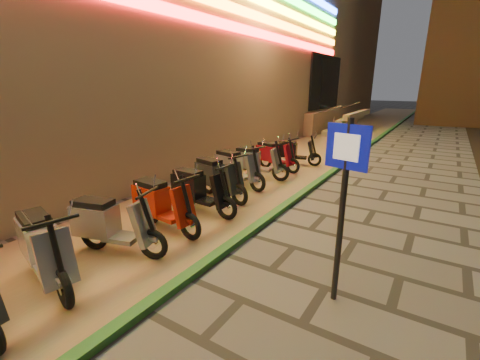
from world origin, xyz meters
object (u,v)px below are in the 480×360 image
Objects in this scene: scooter_6 at (160,203)px; scooter_9 at (235,167)px; scooter_4 at (43,247)px; scooter_10 at (255,161)px; scooter_5 at (109,224)px; pedestrian_sign at (344,189)px; scooter_11 at (273,155)px; scooter_8 at (216,177)px; scooter_12 at (294,152)px; scooter_7 at (197,189)px.

scooter_6 is 3.09m from scooter_9.
scooter_4 reaches higher than scooter_10.
pedestrian_sign is at bearing -3.38° from scooter_5.
scooter_5 is 0.97× the size of scooter_9.
scooter_10 reaches higher than scooter_11.
scooter_6 is at bearing -94.52° from scooter_10.
scooter_8 is 0.99× the size of scooter_9.
scooter_12 is (0.26, 4.15, -0.07)m from scooter_8.
scooter_8 is (-3.64, 2.36, -0.99)m from pedestrian_sign.
scooter_5 is 2.17m from scooter_7.
scooter_8 is at bearing -70.80° from scooter_9.
scooter_12 is (0.09, 6.17, -0.06)m from scooter_6.
scooter_9 is at bearing 77.97° from scooter_5.
scooter_11 is (0.09, 2.12, -0.04)m from scooter_9.
scooter_10 is (-0.04, 1.98, -0.02)m from scooter_8.
scooter_7 is (0.06, 2.16, -0.00)m from scooter_5.
scooter_4 is 5.19m from scooter_9.
scooter_7 is (-3.43, 1.38, -1.01)m from pedestrian_sign.
scooter_7 is 1.00m from scooter_8.
scooter_7 is 1.04× the size of scooter_11.
scooter_4 is at bearing -87.55° from scooter_6.
scooter_5 is 3.15m from scooter_8.
scooter_8 is 1.03× the size of scooter_10.
scooter_7 is 1.00× the size of scooter_10.
scooter_4 reaches higher than scooter_5.
scooter_10 is at bearing -80.12° from scooter_11.
scooter_5 is 1.00× the size of scooter_10.
scooter_7 reaches higher than scooter_10.
scooter_8 is 1.06× the size of scooter_11.
scooter_9 is 2.12m from scooter_11.
pedestrian_sign reaches higher than scooter_9.
scooter_7 is at bearing -104.61° from scooter_12.
scooter_9 is (-0.31, 3.07, 0.01)m from scooter_6.
pedestrian_sign is 6.72m from scooter_11.
scooter_7 is (0.14, 3.16, -0.01)m from scooter_4.
scooter_8 reaches higher than scooter_12.
scooter_4 is 1.03× the size of scooter_10.
scooter_9 is at bearing 105.95° from scooter_4.
scooter_8 is (-0.07, 4.14, -0.00)m from scooter_4.
scooter_9 reaches higher than scooter_10.
scooter_5 is 1.00× the size of scooter_7.
scooter_10 is at bearing 76.11° from scooter_5.
scooter_5 is at bearing -74.32° from scooter_9.
scooter_7 is 0.97× the size of scooter_8.
scooter_5 is at bearing -78.77° from scooter_11.
scooter_8 reaches higher than scooter_10.
scooter_9 is 1.15× the size of scooter_12.
scooter_4 is 4.14m from scooter_8.
scooter_11 is (-0.01, 1.19, -0.02)m from scooter_10.
scooter_9 is 0.94m from scooter_10.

